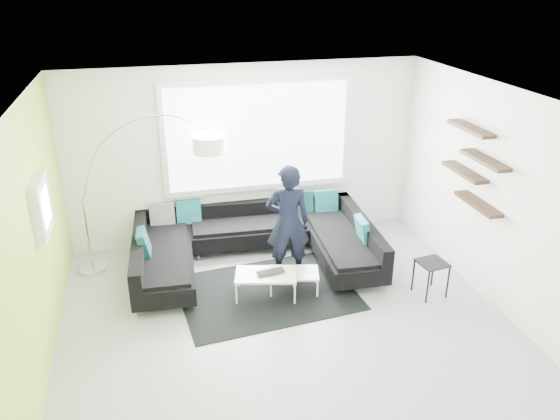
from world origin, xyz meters
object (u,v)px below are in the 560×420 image
object	(u,v)px
arc_lamp	(82,200)
person	(288,222)
laptop	(272,274)
sectional_sofa	(255,246)
side_table	(430,278)
coffee_table	(280,282)

from	to	relation	value
arc_lamp	person	xyz separation A→B (m)	(2.75, -0.82, -0.28)
arc_lamp	laptop	xyz separation A→B (m)	(2.39, -1.34, -0.76)
sectional_sofa	side_table	size ratio (longest dim) A/B	7.18
coffee_table	arc_lamp	bearing A→B (deg)	167.16
coffee_table	person	distance (m)	0.84
side_table	laptop	distance (m)	2.13
arc_lamp	laptop	distance (m)	2.85
arc_lamp	person	world-z (taller)	arc_lamp
sectional_sofa	laptop	distance (m)	0.88
side_table	person	bearing A→B (deg)	150.90
arc_lamp	side_table	distance (m)	4.90
side_table	laptop	world-z (taller)	side_table
sectional_sofa	coffee_table	size ratio (longest dim) A/B	3.41
side_table	arc_lamp	bearing A→B (deg)	158.30
sectional_sofa	laptop	world-z (taller)	sectional_sofa
coffee_table	arc_lamp	xyz separation A→B (m)	(-2.52, 1.27, 0.95)
side_table	laptop	bearing A→B (deg)	168.09
coffee_table	person	size ratio (longest dim) A/B	0.62
coffee_table	side_table	xyz separation A→B (m)	(1.96, -0.51, 0.08)
arc_lamp	laptop	bearing A→B (deg)	-29.16
coffee_table	side_table	distance (m)	2.02
side_table	person	size ratio (longest dim) A/B	0.29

